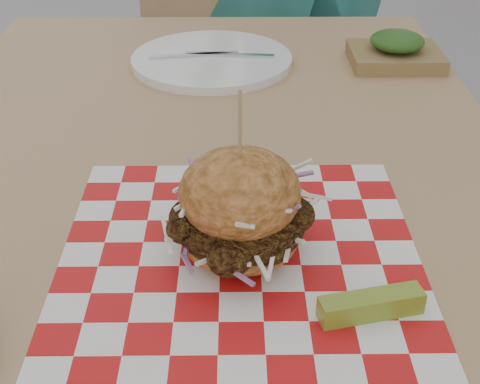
{
  "coord_description": "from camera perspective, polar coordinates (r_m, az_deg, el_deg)",
  "views": [
    {
      "loc": [
        0.34,
        -0.8,
        1.16
      ],
      "look_at": [
        0.35,
        -0.26,
        0.82
      ],
      "focal_mm": 50.0,
      "sensor_mm": 36.0,
      "label": 1
    }
  ],
  "objects": [
    {
      "name": "place_setting",
      "position": [
        1.14,
        -2.42,
        11.19
      ],
      "size": [
        0.27,
        0.27,
        0.02
      ],
      "color": "white",
      "rests_on": "patio_table"
    },
    {
      "name": "patio_table",
      "position": [
        0.88,
        -2.87,
        -2.03
      ],
      "size": [
        0.8,
        1.2,
        0.75
      ],
      "color": "tan",
      "rests_on": "ground"
    },
    {
      "name": "pickle_spear",
      "position": [
        0.61,
        11.12,
        -9.46
      ],
      "size": [
        0.1,
        0.04,
        0.02
      ],
      "primitive_type": "cube",
      "rotation": [
        0.0,
        0.0,
        0.23
      ],
      "color": "olive",
      "rests_on": "paper_liner"
    },
    {
      "name": "patio_chair",
      "position": [
        1.79,
        -2.41,
        11.92
      ],
      "size": [
        0.5,
        0.5,
        0.95
      ],
      "rotation": [
        0.0,
        0.0,
        0.2
      ],
      "color": "tan",
      "rests_on": "ground"
    },
    {
      "name": "kraft_tray",
      "position": [
        1.17,
        13.17,
        11.64
      ],
      "size": [
        0.15,
        0.12,
        0.06
      ],
      "color": "olive",
      "rests_on": "patio_table"
    },
    {
      "name": "sandwich",
      "position": [
        0.65,
        -0.0,
        -1.77
      ],
      "size": [
        0.16,
        0.16,
        0.18
      ],
      "color": "#C47837",
      "rests_on": "paper_liner"
    },
    {
      "name": "paper_liner",
      "position": [
        0.68,
        -0.0,
        -5.31
      ],
      "size": [
        0.36,
        0.36,
        0.0
      ],
      "primitive_type": "cube",
      "color": "red",
      "rests_on": "patio_table"
    }
  ]
}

